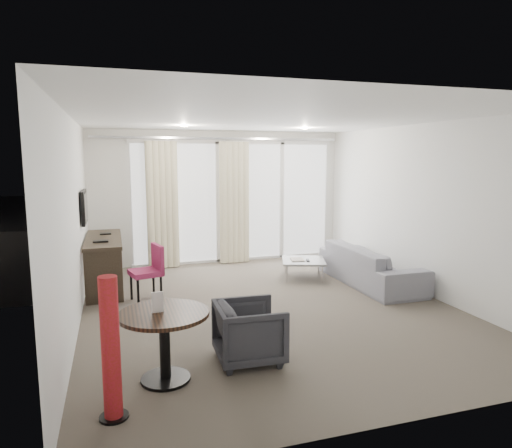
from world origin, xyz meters
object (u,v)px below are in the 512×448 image
object	(u,v)px
round_table	(165,346)
red_lamp	(111,349)
coffee_table	(303,269)
rattan_chair_a	(252,229)
desk	(105,263)
desk_chair	(146,273)
sofa	(370,265)
rattan_chair_b	(272,224)
tub_armchair	(249,332)

from	to	relation	value
round_table	red_lamp	xyz separation A→B (m)	(-0.47, -0.51, 0.25)
red_lamp	coffee_table	distance (m)	4.77
coffee_table	round_table	bearing A→B (deg)	-131.89
rattan_chair_a	desk	bearing A→B (deg)	-165.65
desk_chair	sofa	bearing A→B (deg)	-16.36
rattan_chair_b	red_lamp	bearing A→B (deg)	-102.99
coffee_table	sofa	size ratio (longest dim) A/B	0.33
tub_armchair	coffee_table	distance (m)	3.39
round_table	rattan_chair_b	bearing A→B (deg)	63.08
round_table	rattan_chair_a	size ratio (longest dim) A/B	1.01
tub_armchair	sofa	world-z (taller)	sofa
desk	rattan_chair_b	bearing A→B (deg)	39.90
desk	tub_armchair	world-z (taller)	desk
tub_armchair	rattan_chair_b	size ratio (longest dim) A/B	0.87
desk_chair	rattan_chair_a	world-z (taller)	rattan_chair_a
round_table	rattan_chair_a	distance (m)	6.66
desk_chair	rattan_chair_b	world-z (taller)	desk_chair
round_table	rattan_chair_b	distance (m)	7.58
tub_armchair	round_table	bearing A→B (deg)	103.06
desk_chair	sofa	world-z (taller)	desk_chair
desk	desk_chair	bearing A→B (deg)	-56.11
red_lamp	sofa	xyz separation A→B (m)	(4.10, 2.88, -0.27)
desk_chair	red_lamp	xyz separation A→B (m)	(-0.47, -3.05, 0.18)
sofa	rattan_chair_b	bearing A→B (deg)	2.61
tub_armchair	red_lamp	bearing A→B (deg)	119.00
desk_chair	round_table	xyz separation A→B (m)	(0.00, -2.53, -0.08)
round_table	tub_armchair	xyz separation A→B (m)	(0.88, 0.17, -0.03)
rattan_chair_b	desk	bearing A→B (deg)	-124.87
round_table	rattan_chair_b	size ratio (longest dim) A/B	1.08
desk_chair	rattan_chair_b	size ratio (longest dim) A/B	1.06
red_lamp	sofa	distance (m)	5.02
desk	tub_armchair	bearing A→B (deg)	-65.67
desk	sofa	distance (m)	4.34
coffee_table	rattan_chair_b	xyz separation A→B (m)	(0.72, 3.74, 0.23)
coffee_table	rattan_chair_a	bearing A→B (deg)	90.03
rattan_chair_a	desk_chair	bearing A→B (deg)	-152.18
desk	rattan_chair_a	size ratio (longest dim) A/B	2.10
sofa	rattan_chair_b	size ratio (longest dim) A/B	2.78
rattan_chair_b	tub_armchair	bearing A→B (deg)	-95.94
rattan_chair_a	round_table	bearing A→B (deg)	-138.86
round_table	sofa	distance (m)	4.33
tub_armchair	desk_chair	bearing A→B (deg)	22.62
coffee_table	desk_chair	bearing A→B (deg)	-169.83
red_lamp	rattan_chair_b	distance (m)	8.25
tub_armchair	coffee_table	bearing A→B (deg)	-30.45
desk	sofa	bearing A→B (deg)	-13.81
coffee_table	tub_armchair	bearing A→B (deg)	-122.68
desk	round_table	bearing A→B (deg)	-80.28
rattan_chair_a	rattan_chair_b	size ratio (longest dim) A/B	1.07
red_lamp	sofa	size ratio (longest dim) A/B	0.54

